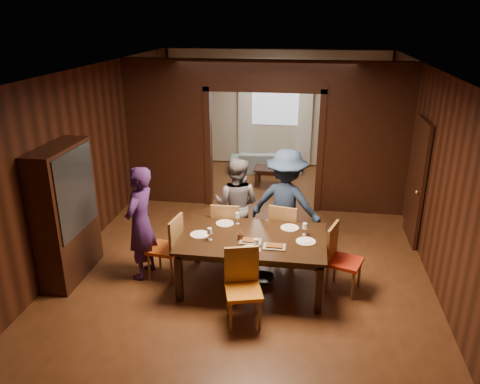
% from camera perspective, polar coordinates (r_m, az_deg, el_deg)
% --- Properties ---
extents(floor, '(9.00, 9.00, 0.00)m').
position_cam_1_polar(floor, '(8.15, 1.56, -5.97)').
color(floor, '#4D2D15').
rests_on(floor, ground).
extents(ceiling, '(5.50, 9.00, 0.02)m').
position_cam_1_polar(ceiling, '(7.31, 1.78, 14.75)').
color(ceiling, silver).
rests_on(ceiling, room_walls).
extents(room_walls, '(5.52, 9.01, 2.90)m').
position_cam_1_polar(room_walls, '(9.40, 3.08, 7.50)').
color(room_walls, black).
rests_on(room_walls, floor).
extents(person_purple, '(0.50, 0.68, 1.70)m').
position_cam_1_polar(person_purple, '(6.92, -12.03, -3.75)').
color(person_purple, '#371C53').
rests_on(person_purple, floor).
extents(person_grey, '(0.86, 0.72, 1.58)m').
position_cam_1_polar(person_grey, '(7.57, -0.42, -1.56)').
color(person_grey, slate).
rests_on(person_grey, floor).
extents(person_navy, '(1.28, 0.93, 1.78)m').
position_cam_1_polar(person_navy, '(7.36, 5.62, -1.51)').
color(person_navy, '#1C2C48').
rests_on(person_navy, floor).
extents(sofa, '(1.80, 0.85, 0.51)m').
position_cam_1_polar(sofa, '(11.63, 3.17, 3.76)').
color(sofa, '#90B0BC').
rests_on(sofa, floor).
extents(serving_bowl, '(0.35, 0.35, 0.09)m').
position_cam_1_polar(serving_bowl, '(6.62, 2.81, -4.93)').
color(serving_bowl, black).
rests_on(serving_bowl, dining_table).
extents(dining_table, '(2.03, 1.26, 0.76)m').
position_cam_1_polar(dining_table, '(6.75, 1.55, -8.42)').
color(dining_table, black).
rests_on(dining_table, floor).
extents(coffee_table, '(0.80, 0.50, 0.40)m').
position_cam_1_polar(coffee_table, '(10.72, 3.89, 1.92)').
color(coffee_table, black).
rests_on(coffee_table, floor).
extents(chair_left, '(0.50, 0.50, 0.97)m').
position_cam_1_polar(chair_left, '(7.00, -9.20, -6.59)').
color(chair_left, '#BF4C12').
rests_on(chair_left, floor).
extents(chair_right, '(0.56, 0.56, 0.97)m').
position_cam_1_polar(chair_right, '(6.73, 12.68, -8.06)').
color(chair_right, red).
rests_on(chair_right, floor).
extents(chair_far_l, '(0.45, 0.45, 0.97)m').
position_cam_1_polar(chair_far_l, '(7.45, -1.56, -4.54)').
color(chair_far_l, orange).
rests_on(chair_far_l, floor).
extents(chair_far_r, '(0.52, 0.52, 0.97)m').
position_cam_1_polar(chair_far_r, '(7.42, 5.54, -4.73)').
color(chair_far_r, orange).
rests_on(chair_far_r, floor).
extents(chair_near, '(0.54, 0.54, 0.97)m').
position_cam_1_polar(chair_near, '(5.93, 0.43, -11.77)').
color(chair_near, orange).
rests_on(chair_near, floor).
extents(hutch, '(0.40, 1.20, 2.00)m').
position_cam_1_polar(hutch, '(7.17, -20.47, -2.48)').
color(hutch, black).
rests_on(hutch, floor).
extents(door_right, '(0.06, 0.90, 2.10)m').
position_cam_1_polar(door_right, '(8.36, 20.78, 1.14)').
color(door_right, black).
rests_on(door_right, floor).
extents(window_far, '(1.20, 0.03, 1.30)m').
position_cam_1_polar(window_far, '(11.85, 4.35, 11.26)').
color(window_far, silver).
rests_on(window_far, back_wall).
extents(curtain_left, '(0.35, 0.06, 2.40)m').
position_cam_1_polar(curtain_left, '(11.97, 0.65, 9.22)').
color(curtain_left, white).
rests_on(curtain_left, back_wall).
extents(curtain_right, '(0.35, 0.06, 2.40)m').
position_cam_1_polar(curtain_right, '(11.87, 7.93, 8.92)').
color(curtain_right, white).
rests_on(curtain_right, back_wall).
extents(plate_left, '(0.27, 0.27, 0.01)m').
position_cam_1_polar(plate_left, '(6.66, -4.94, -5.18)').
color(plate_left, white).
rests_on(plate_left, dining_table).
extents(plate_far_l, '(0.27, 0.27, 0.01)m').
position_cam_1_polar(plate_far_l, '(6.97, -1.85, -3.84)').
color(plate_far_l, silver).
rests_on(plate_far_l, dining_table).
extents(plate_far_r, '(0.27, 0.27, 0.01)m').
position_cam_1_polar(plate_far_r, '(6.87, 6.09, -4.36)').
color(plate_far_r, white).
rests_on(plate_far_r, dining_table).
extents(plate_right, '(0.27, 0.27, 0.01)m').
position_cam_1_polar(plate_right, '(6.50, 8.03, -5.98)').
color(plate_right, white).
rests_on(plate_right, dining_table).
extents(plate_near, '(0.27, 0.27, 0.01)m').
position_cam_1_polar(plate_near, '(6.23, 1.26, -7.06)').
color(plate_near, silver).
rests_on(plate_near, dining_table).
extents(platter_a, '(0.30, 0.20, 0.04)m').
position_cam_1_polar(platter_a, '(6.44, 1.28, -5.95)').
color(platter_a, gray).
rests_on(platter_a, dining_table).
extents(platter_b, '(0.30, 0.20, 0.04)m').
position_cam_1_polar(platter_b, '(6.31, 4.22, -6.60)').
color(platter_b, gray).
rests_on(platter_b, dining_table).
extents(wineglass_left, '(0.08, 0.08, 0.18)m').
position_cam_1_polar(wineglass_left, '(6.47, -3.71, -5.14)').
color(wineglass_left, white).
rests_on(wineglass_left, dining_table).
extents(wineglass_far, '(0.08, 0.08, 0.18)m').
position_cam_1_polar(wineglass_far, '(6.94, -0.33, -3.20)').
color(wineglass_far, white).
rests_on(wineglass_far, dining_table).
extents(wineglass_right, '(0.08, 0.08, 0.18)m').
position_cam_1_polar(wineglass_right, '(6.66, 7.90, -4.51)').
color(wineglass_right, white).
rests_on(wineglass_right, dining_table).
extents(tumbler, '(0.07, 0.07, 0.14)m').
position_cam_1_polar(tumbler, '(6.24, 1.96, -6.32)').
color(tumbler, silver).
rests_on(tumbler, dining_table).
extents(condiment_jar, '(0.08, 0.08, 0.11)m').
position_cam_1_polar(condiment_jar, '(6.48, 0.06, -5.37)').
color(condiment_jar, '#4D2812').
rests_on(condiment_jar, dining_table).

